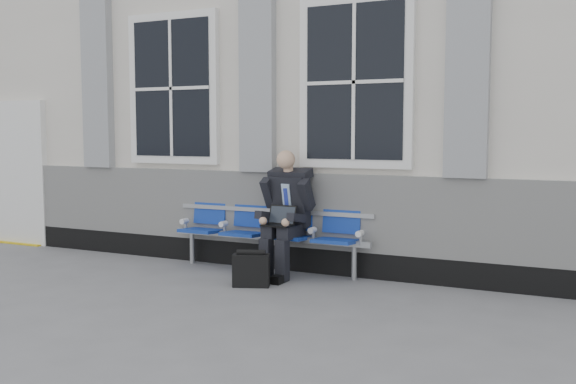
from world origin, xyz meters
The scene contains 5 objects.
ground centered at (0.00, 0.00, 0.00)m, with size 70.00×70.00×0.00m, color slate.
station_building centered at (-0.02, 3.47, 2.22)m, with size 14.40×4.40×4.49m.
bench centered at (-0.69, 1.32, 0.55)m, with size 2.60×0.47×0.91m.
businessman centered at (-0.39, 1.18, 0.79)m, with size 0.61×0.82×1.48m.
briefcase centered at (-0.51, 0.53, 0.19)m, with size 0.43×0.30×0.41m.
Camera 1 is at (2.79, -5.54, 1.69)m, focal length 40.00 mm.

